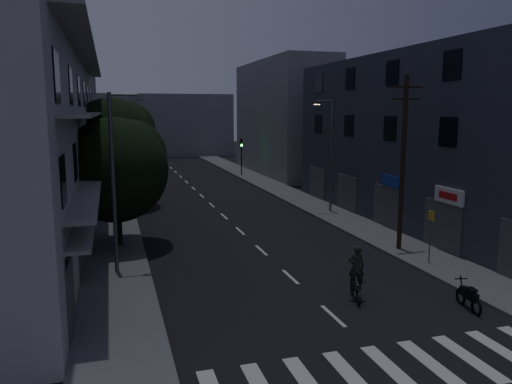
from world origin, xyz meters
TOP-DOWN VIEW (x-y plane):
  - ground at (0.00, 25.00)m, footprint 160.00×160.00m
  - sidewalk_left at (-7.50, 25.00)m, footprint 3.00×90.00m
  - sidewalk_right at (7.50, 25.00)m, footprint 3.00×90.00m
  - crosswalk at (-0.00, -2.00)m, footprint 10.90×3.00m
  - lane_markings at (0.00, 31.25)m, footprint 0.15×60.50m
  - building_left at (-11.98, 18.00)m, footprint 7.00×36.00m
  - building_right at (11.99, 14.00)m, footprint 6.19×28.00m
  - building_far_left at (-12.00, 48.00)m, footprint 6.00×20.00m
  - building_far_right at (12.00, 42.00)m, footprint 6.00×20.00m
  - building_far_end at (0.00, 70.00)m, footprint 24.00×8.00m
  - tree_near at (-7.24, 13.73)m, footprint 5.60×5.60m
  - tree_mid at (-7.29, 25.41)m, footprint 6.67×6.67m
  - tree_far at (-7.42, 35.70)m, footprint 5.16×5.16m
  - traffic_signal_far_right at (6.71, 40.81)m, footprint 0.28×0.37m
  - traffic_signal_far_left at (-6.52, 39.57)m, footprint 0.28×0.37m
  - street_lamp_left_near at (-7.33, 9.00)m, footprint 1.51×0.25m
  - street_lamp_right at (7.56, 18.99)m, footprint 1.51×0.25m
  - street_lamp_left_far at (-7.02, 31.39)m, footprint 1.51×0.25m
  - utility_pole at (6.96, 8.79)m, footprint 1.80×0.24m
  - bus_stop_sign at (6.94, 6.16)m, footprint 0.06×0.35m
  - motorcycle at (5.15, 1.18)m, footprint 0.56×1.76m
  - cyclist at (1.49, 3.17)m, footprint 1.05×1.85m

SIDE VIEW (x-z plane):
  - ground at x=0.00m, z-range 0.00..0.00m
  - crosswalk at x=0.00m, z-range 0.00..0.01m
  - lane_markings at x=0.00m, z-range 0.00..0.01m
  - sidewalk_left at x=-7.50m, z-range 0.00..0.15m
  - sidewalk_right at x=7.50m, z-range 0.00..0.15m
  - motorcycle at x=5.15m, z-range -0.12..1.02m
  - cyclist at x=1.49m, z-range -0.36..1.86m
  - bus_stop_sign at x=6.94m, z-range 0.63..3.15m
  - traffic_signal_far_right at x=6.71m, z-range 1.05..5.15m
  - traffic_signal_far_left at x=-6.52m, z-range 1.05..5.15m
  - tree_far at x=-7.42m, z-range 0.96..7.34m
  - tree_near at x=-7.24m, z-range 1.02..7.92m
  - street_lamp_left_near at x=-7.33m, z-range 0.60..8.60m
  - street_lamp_right at x=7.56m, z-range 0.60..8.60m
  - street_lamp_left_far at x=-7.02m, z-range 0.60..8.60m
  - utility_pole at x=6.96m, z-range 0.37..9.37m
  - building_far_end at x=0.00m, z-range 0.00..10.00m
  - tree_mid at x=-7.29m, z-range 1.17..9.38m
  - building_right at x=11.99m, z-range 0.00..11.00m
  - building_far_right at x=12.00m, z-range 0.00..13.00m
  - building_left at x=-11.98m, z-range -0.01..13.99m
  - building_far_left at x=-12.00m, z-range 0.00..16.00m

